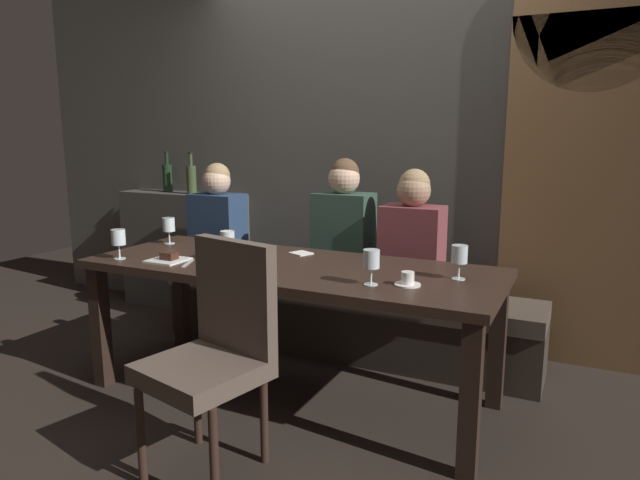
# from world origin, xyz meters

# --- Properties ---
(ground) EXTENTS (9.00, 9.00, 0.00)m
(ground) POSITION_xyz_m (0.00, 0.00, 0.00)
(ground) COLOR black
(back_wall_tiled) EXTENTS (6.00, 0.12, 3.00)m
(back_wall_tiled) POSITION_xyz_m (0.00, 1.22, 1.50)
(back_wall_tiled) COLOR #4C4944
(back_wall_tiled) RESTS_ON ground
(arched_door) EXTENTS (0.90, 0.05, 2.55)m
(arched_door) POSITION_xyz_m (1.35, 1.15, 1.36)
(arched_door) COLOR brown
(arched_door) RESTS_ON ground
(back_counter) EXTENTS (1.10, 0.28, 0.95)m
(back_counter) POSITION_xyz_m (-1.55, 1.04, 0.47)
(back_counter) COLOR #413E3A
(back_counter) RESTS_ON ground
(dining_table) EXTENTS (2.20, 0.84, 0.74)m
(dining_table) POSITION_xyz_m (0.00, 0.00, 0.65)
(dining_table) COLOR black
(dining_table) RESTS_ON ground
(banquette_bench) EXTENTS (2.50, 0.44, 0.45)m
(banquette_bench) POSITION_xyz_m (0.00, 0.70, 0.23)
(banquette_bench) COLOR #312A23
(banquette_bench) RESTS_ON ground
(chair_near_side) EXTENTS (0.53, 0.53, 0.98)m
(chair_near_side) POSITION_xyz_m (0.05, -0.72, 0.56)
(chair_near_side) COLOR #302119
(chair_near_side) RESTS_ON ground
(diner_redhead) EXTENTS (0.36, 0.24, 0.77)m
(diner_redhead) POSITION_xyz_m (-0.99, 0.73, 0.81)
(diner_redhead) COLOR navy
(diner_redhead) RESTS_ON banquette_bench
(diner_bearded) EXTENTS (0.36, 0.24, 0.82)m
(diner_bearded) POSITION_xyz_m (-0.00, 0.72, 0.84)
(diner_bearded) COLOR #2D473D
(diner_bearded) RESTS_ON banquette_bench
(diner_far_end) EXTENTS (0.36, 0.24, 0.77)m
(diner_far_end) POSITION_xyz_m (0.46, 0.68, 0.81)
(diner_far_end) COLOR brown
(diner_far_end) RESTS_ON banquette_bench
(wine_bottle_dark_red) EXTENTS (0.08, 0.08, 0.33)m
(wine_bottle_dark_red) POSITION_xyz_m (-1.71, 1.06, 1.07)
(wine_bottle_dark_red) COLOR black
(wine_bottle_dark_red) RESTS_ON back_counter
(wine_bottle_pale_label) EXTENTS (0.08, 0.08, 0.33)m
(wine_bottle_pale_label) POSITION_xyz_m (-1.43, 1.01, 1.07)
(wine_bottle_pale_label) COLOR #384728
(wine_bottle_pale_label) RESTS_ON back_counter
(wine_glass_near_right) EXTENTS (0.08, 0.08, 0.16)m
(wine_glass_near_right) POSITION_xyz_m (-0.91, -0.29, 0.85)
(wine_glass_near_right) COLOR silver
(wine_glass_near_right) RESTS_ON dining_table
(wine_glass_end_left) EXTENTS (0.08, 0.08, 0.16)m
(wine_glass_end_left) POSITION_xyz_m (-0.95, 0.17, 0.85)
(wine_glass_end_left) COLOR silver
(wine_glass_end_left) RESTS_ON dining_table
(wine_glass_end_right) EXTENTS (0.08, 0.08, 0.16)m
(wine_glass_end_right) POSITION_xyz_m (-0.34, -0.08, 0.85)
(wine_glass_end_right) COLOR silver
(wine_glass_end_right) RESTS_ON dining_table
(wine_glass_far_right) EXTENTS (0.08, 0.08, 0.16)m
(wine_glass_far_right) POSITION_xyz_m (0.87, 0.07, 0.85)
(wine_glass_far_right) COLOR silver
(wine_glass_far_right) RESTS_ON dining_table
(wine_glass_center_front) EXTENTS (0.08, 0.08, 0.16)m
(wine_glass_center_front) POSITION_xyz_m (0.53, -0.20, 0.85)
(wine_glass_center_front) COLOR silver
(wine_glass_center_front) RESTS_ON dining_table
(espresso_cup) EXTENTS (0.12, 0.12, 0.06)m
(espresso_cup) POSITION_xyz_m (0.69, -0.14, 0.77)
(espresso_cup) COLOR white
(espresso_cup) RESTS_ON dining_table
(dessert_plate) EXTENTS (0.19, 0.19, 0.05)m
(dessert_plate) POSITION_xyz_m (-0.63, -0.22, 0.75)
(dessert_plate) COLOR white
(dessert_plate) RESTS_ON dining_table
(fork_on_table) EXTENTS (0.08, 0.16, 0.01)m
(fork_on_table) POSITION_xyz_m (-0.49, -0.23, 0.74)
(fork_on_table) COLOR silver
(fork_on_table) RESTS_ON dining_table
(folded_napkin) EXTENTS (0.14, 0.14, 0.01)m
(folded_napkin) POSITION_xyz_m (-0.06, 0.25, 0.74)
(folded_napkin) COLOR silver
(folded_napkin) RESTS_ON dining_table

